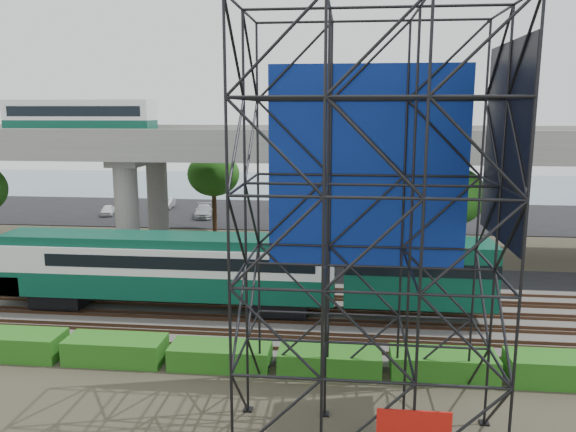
# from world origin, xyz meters

# --- Properties ---
(ground) EXTENTS (140.00, 140.00, 0.00)m
(ground) POSITION_xyz_m (0.00, 0.00, 0.00)
(ground) COLOR #474233
(ground) RESTS_ON ground
(ballast_bed) EXTENTS (90.00, 12.00, 0.20)m
(ballast_bed) POSITION_xyz_m (0.00, 2.00, 0.10)
(ballast_bed) COLOR slate
(ballast_bed) RESTS_ON ground
(service_road) EXTENTS (90.00, 5.00, 0.08)m
(service_road) POSITION_xyz_m (0.00, 10.50, 0.04)
(service_road) COLOR black
(service_road) RESTS_ON ground
(parking_lot) EXTENTS (90.00, 18.00, 0.08)m
(parking_lot) POSITION_xyz_m (0.00, 34.00, 0.04)
(parking_lot) COLOR black
(parking_lot) RESTS_ON ground
(harbor_water) EXTENTS (140.00, 40.00, 0.03)m
(harbor_water) POSITION_xyz_m (0.00, 56.00, 0.01)
(harbor_water) COLOR slate
(harbor_water) RESTS_ON ground
(rail_tracks) EXTENTS (90.00, 9.52, 0.16)m
(rail_tracks) POSITION_xyz_m (0.00, 2.00, 0.28)
(rail_tracks) COLOR #472D1E
(rail_tracks) RESTS_ON ballast_bed
(commuter_train) EXTENTS (29.30, 3.06, 4.30)m
(commuter_train) POSITION_xyz_m (-1.32, 2.00, 2.88)
(commuter_train) COLOR black
(commuter_train) RESTS_ON rail_tracks
(overpass) EXTENTS (80.00, 12.00, 12.40)m
(overpass) POSITION_xyz_m (-1.09, 16.00, 8.21)
(overpass) COLOR #9E9B93
(overpass) RESTS_ON ground
(scaffold_tower) EXTENTS (9.36, 6.36, 15.00)m
(scaffold_tower) POSITION_xyz_m (7.45, -7.98, 7.47)
(scaffold_tower) COLOR black
(scaffold_tower) RESTS_ON ground
(hedge_strip) EXTENTS (34.60, 1.80, 1.20)m
(hedge_strip) POSITION_xyz_m (1.01, -4.30, 0.56)
(hedge_strip) COLOR #1A5814
(hedge_strip) RESTS_ON ground
(trees) EXTENTS (40.94, 16.94, 7.69)m
(trees) POSITION_xyz_m (-4.67, 16.17, 5.57)
(trees) COLOR #382314
(trees) RESTS_ON ground
(suv) EXTENTS (5.32, 3.04, 1.40)m
(suv) POSITION_xyz_m (-12.95, 10.90, 0.78)
(suv) COLOR black
(suv) RESTS_ON service_road
(parked_cars) EXTENTS (37.12, 9.61, 1.30)m
(parked_cars) POSITION_xyz_m (0.24, 33.69, 0.67)
(parked_cars) COLOR white
(parked_cars) RESTS_ON parking_lot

